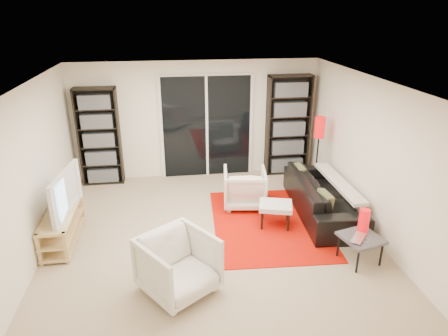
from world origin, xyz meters
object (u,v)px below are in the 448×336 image
(sofa, at_px, (323,196))
(side_table, at_px, (361,239))
(bookshelf_left, at_px, (99,137))
(ottoman, at_px, (276,207))
(tv_stand, at_px, (63,226))
(armchair_front, at_px, (178,265))
(armchair_back, at_px, (245,188))
(bookshelf_right, at_px, (288,126))
(floor_lamp, at_px, (319,134))

(sofa, distance_m, side_table, 1.46)
(bookshelf_left, height_order, ottoman, bookshelf_left)
(tv_stand, relative_size, sofa, 0.58)
(bookshelf_left, bearing_deg, tv_stand, -98.16)
(armchair_front, bearing_deg, armchair_back, 25.20)
(armchair_front, relative_size, ottoman, 1.37)
(sofa, distance_m, armchair_front, 3.09)
(bookshelf_right, bearing_deg, armchair_front, -124.07)
(bookshelf_left, distance_m, armchair_front, 3.93)
(tv_stand, bearing_deg, armchair_front, -39.69)
(ottoman, bearing_deg, armchair_back, 114.66)
(bookshelf_left, xyz_separation_m, floor_lamp, (4.17, -0.94, 0.16))
(bookshelf_left, bearing_deg, side_table, -40.42)
(armchair_back, bearing_deg, armchair_front, 68.13)
(floor_lamp, bearing_deg, ottoman, -131.99)
(bookshelf_right, relative_size, side_table, 3.35)
(sofa, distance_m, floor_lamp, 1.27)
(armchair_back, height_order, floor_lamp, floor_lamp)
(bookshelf_right, distance_m, tv_stand, 4.78)
(bookshelf_right, bearing_deg, ottoman, -110.47)
(floor_lamp, bearing_deg, armchair_back, -162.24)
(armchair_back, bearing_deg, bookshelf_left, -20.19)
(bookshelf_right, relative_size, armchair_back, 2.76)
(bookshelf_right, height_order, ottoman, bookshelf_right)
(armchair_back, height_order, armchair_front, armchair_front)
(bookshelf_left, relative_size, floor_lamp, 1.33)
(ottoman, bearing_deg, bookshelf_left, 143.77)
(bookshelf_left, xyz_separation_m, armchair_back, (2.66, -1.43, -0.63))
(tv_stand, distance_m, sofa, 4.28)
(armchair_front, height_order, ottoman, armchair_front)
(bookshelf_left, relative_size, armchair_back, 2.56)
(tv_stand, height_order, ottoman, tv_stand)
(sofa, height_order, side_table, sofa)
(tv_stand, bearing_deg, armchair_back, 14.74)
(tv_stand, relative_size, ottoman, 2.11)
(armchair_back, bearing_deg, side_table, 131.55)
(armchair_back, distance_m, armchair_front, 2.54)
(bookshelf_right, xyz_separation_m, armchair_back, (-1.19, -1.43, -0.70))
(sofa, xyz_separation_m, armchair_back, (-1.29, 0.47, 0.02))
(bookshelf_right, relative_size, armchair_front, 2.48)
(bookshelf_left, relative_size, side_table, 3.11)
(sofa, bearing_deg, armchair_front, 127.95)
(bookshelf_right, relative_size, floor_lamp, 1.43)
(armchair_front, xyz_separation_m, floor_lamp, (2.77, 2.69, 0.75))
(side_table, bearing_deg, floor_lamp, 84.61)
(bookshelf_left, distance_m, bookshelf_right, 3.85)
(armchair_back, relative_size, armchair_front, 0.90)
(armchair_front, xyz_separation_m, side_table, (2.55, 0.27, -0.03))
(sofa, relative_size, ottoman, 3.61)
(floor_lamp, bearing_deg, bookshelf_right, 108.60)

